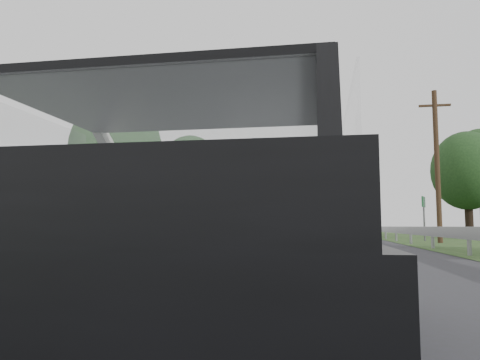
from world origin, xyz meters
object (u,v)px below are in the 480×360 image
at_px(subject_car, 199,230).
at_px(other_car, 323,227).
at_px(utility_pole, 437,166).
at_px(cat, 266,180).
at_px(highway_sign, 424,219).

relative_size(subject_car, other_car, 0.92).
bearing_deg(subject_car, utility_pole, 73.05).
distance_m(cat, other_car, 24.51).
relative_size(cat, utility_pole, 0.09).
distance_m(other_car, highway_sign, 5.79).
bearing_deg(other_car, subject_car, -82.19).
height_order(cat, other_car, other_car).
height_order(cat, utility_pole, utility_pole).
distance_m(subject_car, cat, 0.83).
height_order(subject_car, highway_sign, highway_sign).
height_order(subject_car, utility_pole, utility_pole).
height_order(subject_car, other_car, subject_car).
height_order(cat, highway_sign, highway_sign).
bearing_deg(highway_sign, other_car, 172.27).
xyz_separation_m(subject_car, cat, (0.34, 0.67, 0.37)).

